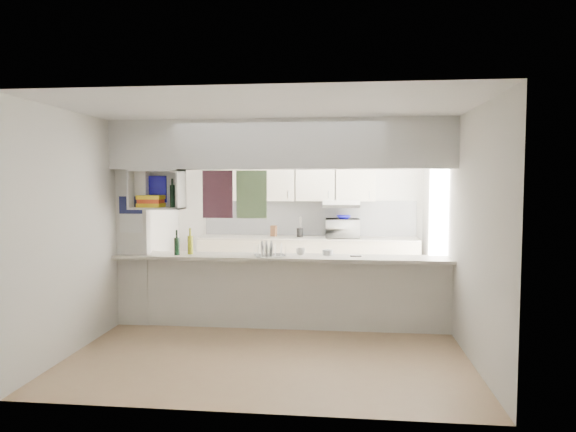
# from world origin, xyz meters

# --- Properties ---
(floor) EXTENTS (4.80, 4.80, 0.00)m
(floor) POSITION_xyz_m (0.00, 0.00, 0.00)
(floor) COLOR tan
(floor) RESTS_ON ground
(ceiling) EXTENTS (4.80, 4.80, 0.00)m
(ceiling) POSITION_xyz_m (0.00, 0.00, 2.60)
(ceiling) COLOR white
(ceiling) RESTS_ON wall_back
(wall_back) EXTENTS (4.20, 0.00, 4.20)m
(wall_back) POSITION_xyz_m (0.00, 2.40, 1.30)
(wall_back) COLOR silver
(wall_back) RESTS_ON floor
(wall_left) EXTENTS (0.00, 4.80, 4.80)m
(wall_left) POSITION_xyz_m (-2.10, 0.00, 1.30)
(wall_left) COLOR silver
(wall_left) RESTS_ON floor
(wall_right) EXTENTS (0.00, 4.80, 4.80)m
(wall_right) POSITION_xyz_m (2.10, 0.00, 1.30)
(wall_right) COLOR silver
(wall_right) RESTS_ON floor
(servery_partition) EXTENTS (4.20, 0.50, 2.60)m
(servery_partition) POSITION_xyz_m (-0.17, 0.00, 1.66)
(servery_partition) COLOR silver
(servery_partition) RESTS_ON floor
(cubby_shelf) EXTENTS (0.65, 0.35, 0.50)m
(cubby_shelf) POSITION_xyz_m (-1.57, -0.06, 1.71)
(cubby_shelf) COLOR white
(cubby_shelf) RESTS_ON bulkhead
(kitchen_run) EXTENTS (3.60, 0.63, 2.24)m
(kitchen_run) POSITION_xyz_m (0.16, 2.14, 0.83)
(kitchen_run) COLOR beige
(kitchen_run) RESTS_ON floor
(microwave) EXTENTS (0.57, 0.40, 0.31)m
(microwave) POSITION_xyz_m (0.77, 2.11, 1.07)
(microwave) COLOR white
(microwave) RESTS_ON bench_top
(bowl) EXTENTS (0.25, 0.25, 0.06)m
(bowl) POSITION_xyz_m (0.79, 2.09, 1.26)
(bowl) COLOR #0E0B7A
(bowl) RESTS_ON microwave
(dish_rack) EXTENTS (0.44, 0.38, 0.20)m
(dish_rack) POSITION_xyz_m (-0.13, -0.05, 1.00)
(dish_rack) COLOR silver
(dish_rack) RESTS_ON breakfast_bar
(cup) EXTENTS (0.12, 0.12, 0.09)m
(cup) POSITION_xyz_m (0.26, -0.03, 0.98)
(cup) COLOR white
(cup) RESTS_ON dish_rack
(wine_bottles) EXTENTS (0.22, 0.15, 0.33)m
(wine_bottles) POSITION_xyz_m (-1.23, -0.04, 1.04)
(wine_bottles) COLOR black
(wine_bottles) RESTS_ON breakfast_bar
(plastic_tubs) EXTENTS (0.49, 0.17, 0.07)m
(plastic_tubs) POSITION_xyz_m (0.62, 0.10, 0.95)
(plastic_tubs) COLOR silver
(plastic_tubs) RESTS_ON breakfast_bar
(utensil_jar) EXTENTS (0.11, 0.11, 0.15)m
(utensil_jar) POSITION_xyz_m (0.06, 2.15, 0.99)
(utensil_jar) COLOR black
(utensil_jar) RESTS_ON bench_top
(knife_block) EXTENTS (0.11, 0.10, 0.18)m
(knife_block) POSITION_xyz_m (-0.38, 2.18, 1.01)
(knife_block) COLOR #4C2D1A
(knife_block) RESTS_ON bench_top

